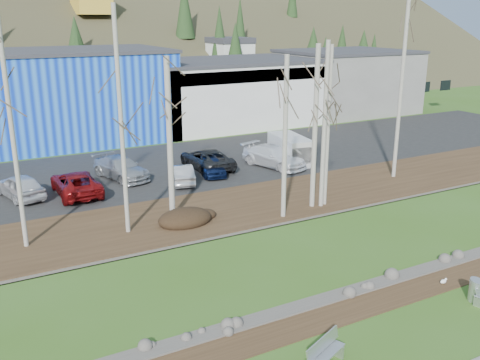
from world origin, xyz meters
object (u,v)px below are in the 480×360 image
car_2 (121,168)px  car_1 (76,183)px  car_6 (274,156)px  car_5 (207,159)px  litter_bin (475,291)px  car_0 (20,186)px  car_3 (211,165)px  seagull (444,281)px  car_4 (182,174)px  bench_intact (324,354)px  van_white (291,150)px

car_2 → car_1: bearing=-164.7°
car_1 → car_6: 14.74m
car_5 → litter_bin: bearing=92.7°
car_0 → litter_bin: bearing=107.6°
car_3 → car_5: size_ratio=0.72×
seagull → car_6: size_ratio=0.07×
car_6 → litter_bin: bearing=-115.6°
seagull → car_6: (3.38, 19.29, 0.78)m
litter_bin → car_0: size_ratio=0.20×
seagull → car_4: size_ratio=0.10×
car_1 → car_4: 7.02m
litter_bin → car_4: 20.81m
car_3 → car_6: 5.17m
litter_bin → car_4: bearing=102.2°
car_4 → car_6: size_ratio=0.72×
car_1 → car_3: bearing=179.7°
bench_intact → car_2: 23.91m
car_1 → car_4: car_1 is taller
car_2 → car_3: bearing=-35.1°
car_1 → car_3: size_ratio=1.36×
car_4 → car_2: bearing=-26.2°
litter_bin → car_6: 21.15m
seagull → car_6: car_6 is taller
bench_intact → car_5: 24.25m
seagull → car_3: 19.78m
seagull → car_2: bearing=112.4°
car_0 → car_3: car_0 is taller
seagull → car_3: car_3 is taller
car_2 → car_4: 4.57m
bench_intact → car_6: car_6 is taller
seagull → car_0: size_ratio=0.09×
car_0 → car_5: size_ratio=0.81×
car_0 → car_5: bearing=166.7°
car_1 → car_5: size_ratio=0.98×
seagull → car_5: car_5 is taller
seagull → litter_bin: bearing=-87.6°
bench_intact → car_3: car_3 is taller
bench_intact → car_1: size_ratio=0.37×
seagull → van_white: van_white is taller
litter_bin → car_3: car_3 is taller
seagull → car_5: 21.28m
car_2 → litter_bin: bearing=-87.2°
car_0 → van_white: van_white is taller
litter_bin → car_3: (-1.77, 21.26, 0.37)m
car_0 → car_2: 6.91m
bench_intact → litter_bin: size_ratio=2.28×
car_2 → seagull: bearing=-86.0°
bench_intact → car_2: car_2 is taller
seagull → van_white: size_ratio=0.08×
seagull → car_2: 23.18m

